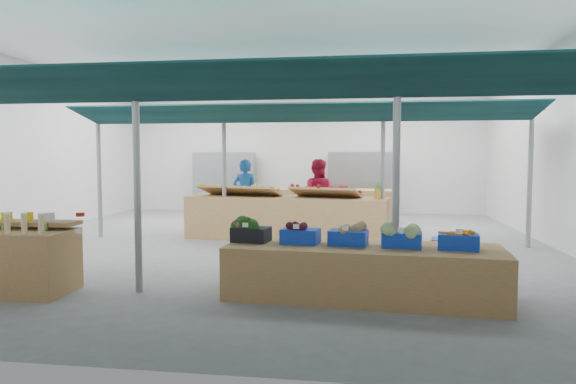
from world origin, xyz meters
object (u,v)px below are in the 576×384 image
object	(u,v)px
bottle_shelf	(2,258)
fruit_counter	(286,218)
veg_counter	(363,272)
crate_stack	(449,260)
vendor_right	(317,196)
vendor_left	(245,195)

from	to	relation	value
bottle_shelf	fruit_counter	bearing A→B (deg)	55.54
veg_counter	fruit_counter	size ratio (longest dim) A/B	0.79
crate_stack	vendor_right	xyz separation A→B (m)	(-2.42, 4.58, 0.59)
veg_counter	vendor_right	bearing A→B (deg)	105.42
bottle_shelf	crate_stack	distance (m)	6.47
veg_counter	crate_stack	bearing A→B (deg)	45.23
veg_counter	crate_stack	world-z (taller)	veg_counter
fruit_counter	crate_stack	world-z (taller)	fruit_counter
bottle_shelf	vendor_right	size ratio (longest dim) A/B	1.08
vendor_left	bottle_shelf	bearing A→B (deg)	78.81
bottle_shelf	crate_stack	xyz separation A→B (m)	(6.28, 1.54, -0.15)
crate_stack	veg_counter	bearing A→B (deg)	-139.06
veg_counter	crate_stack	size ratio (longest dim) A/B	5.64
bottle_shelf	fruit_counter	xyz separation A→B (m)	(3.26, 5.02, 0.02)
vendor_left	fruit_counter	bearing A→B (deg)	144.89
vendor_left	vendor_right	xyz separation A→B (m)	(1.80, 0.00, 0.00)
vendor_right	crate_stack	bearing A→B (deg)	125.28
bottle_shelf	fruit_counter	size ratio (longest dim) A/B	0.43
veg_counter	vendor_right	world-z (taller)	vendor_right
fruit_counter	vendor_left	world-z (taller)	vendor_left
bottle_shelf	veg_counter	bearing A→B (deg)	3.31
fruit_counter	vendor_left	xyz separation A→B (m)	(-1.20, 1.10, 0.42)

